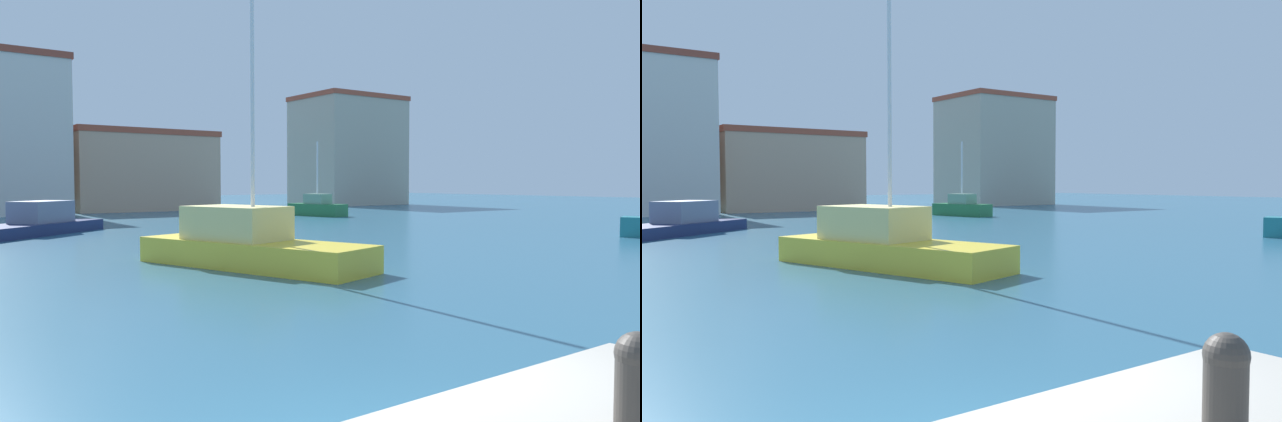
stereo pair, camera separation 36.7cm
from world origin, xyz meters
TOP-DOWN VIEW (x-y plane):
  - water at (15.00, 20.00)m, footprint 160.00×160.00m
  - mooring_bollard at (0.21, -2.12)m, footprint 0.26×0.26m
  - sailboat_green_center_channel at (23.17, 32.74)m, footprint 2.61×4.80m
  - motorboat_navy_distant_east at (2.93, 27.82)m, footprint 7.62×6.98m
  - sailboat_yellow_far_right at (5.63, 12.05)m, footprint 4.46×7.92m
  - warehouse_block at (15.96, 49.22)m, footprint 12.48×6.38m
  - harbor_office at (39.55, 49.57)m, footprint 10.62×8.90m

SIDE VIEW (x-z plane):
  - water at x=15.00m, z-range 0.00..0.00m
  - motorboat_navy_distant_east at x=2.93m, z-range -0.26..1.33m
  - sailboat_green_center_channel at x=23.17m, z-range -2.10..3.37m
  - sailboat_yellow_far_right at x=5.63m, z-range -3.58..4.94m
  - mooring_bollard at x=0.21m, z-range 1.04..1.68m
  - warehouse_block at x=15.96m, z-range 0.01..7.04m
  - harbor_office at x=39.55m, z-range 0.01..11.91m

